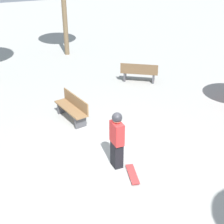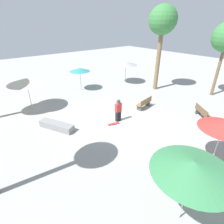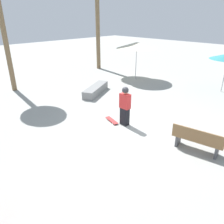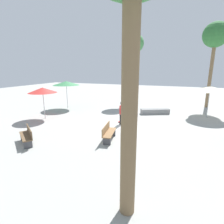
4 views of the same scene
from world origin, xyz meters
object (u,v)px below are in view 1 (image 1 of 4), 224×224
(skater_main, at_px, (117,138))
(bench_near, at_px, (139,73))
(skateboard, at_px, (133,174))
(bench_far, at_px, (72,108))

(skater_main, height_order, bench_near, skater_main)
(skater_main, distance_m, skateboard, 1.00)
(skater_main, xyz_separation_m, bench_far, (0.22, -2.94, -0.44))
(skater_main, bearing_deg, skateboard, 17.74)
(skater_main, relative_size, bench_far, 0.97)
(bench_near, bearing_deg, bench_far, -116.42)
(skateboard, distance_m, bench_far, 3.55)
(skateboard, bearing_deg, skater_main, -146.94)
(skateboard, height_order, bench_far, bench_far)
(skateboard, relative_size, bench_near, 0.53)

